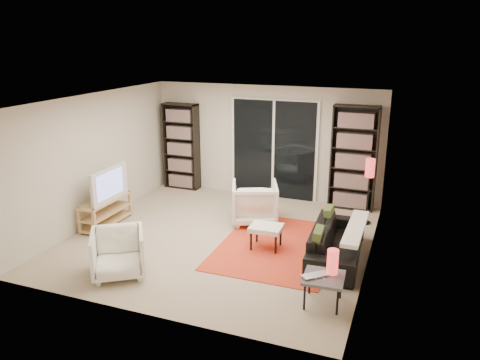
{
  "coord_description": "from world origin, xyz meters",
  "views": [
    {
      "loc": [
        2.99,
        -6.9,
        3.37
      ],
      "look_at": [
        0.25,
        0.3,
        1.0
      ],
      "focal_mm": 35.0,
      "sensor_mm": 36.0,
      "label": 1
    }
  ],
  "objects_px": {
    "side_table": "(324,279)",
    "bookshelf_right": "(354,158)",
    "armchair_back": "(255,203)",
    "floor_lamp": "(369,175)",
    "armchair_front": "(118,253)",
    "sofa": "(337,242)",
    "bookshelf_left": "(181,146)",
    "tv_stand": "(106,211)",
    "ottoman": "(266,229)"
  },
  "relations": [
    {
      "from": "sofa",
      "to": "armchair_back",
      "type": "xyz_separation_m",
      "value": [
        -1.71,
        0.98,
        0.11
      ]
    },
    {
      "from": "bookshelf_left",
      "to": "tv_stand",
      "type": "bearing_deg",
      "value": -96.44
    },
    {
      "from": "bookshelf_left",
      "to": "armchair_front",
      "type": "xyz_separation_m",
      "value": [
        1.07,
        -4.07,
        -0.63
      ]
    },
    {
      "from": "ottoman",
      "to": "bookshelf_left",
      "type": "bearing_deg",
      "value": 139.04
    },
    {
      "from": "sofa",
      "to": "side_table",
      "type": "relative_size",
      "value": 3.41
    },
    {
      "from": "armchair_front",
      "to": "floor_lamp",
      "type": "relative_size",
      "value": 0.61
    },
    {
      "from": "tv_stand",
      "to": "ottoman",
      "type": "bearing_deg",
      "value": 1.34
    },
    {
      "from": "bookshelf_right",
      "to": "armchair_back",
      "type": "height_order",
      "value": "bookshelf_right"
    },
    {
      "from": "bookshelf_right",
      "to": "tv_stand",
      "type": "distance_m",
      "value": 4.9
    },
    {
      "from": "bookshelf_right",
      "to": "side_table",
      "type": "xyz_separation_m",
      "value": [
        0.18,
        -3.79,
        -0.69
      ]
    },
    {
      "from": "bookshelf_left",
      "to": "sofa",
      "type": "distance_m",
      "value": 4.69
    },
    {
      "from": "bookshelf_right",
      "to": "floor_lamp",
      "type": "relative_size",
      "value": 1.68
    },
    {
      "from": "armchair_back",
      "to": "bookshelf_left",
      "type": "bearing_deg",
      "value": -53.28
    },
    {
      "from": "tv_stand",
      "to": "side_table",
      "type": "relative_size",
      "value": 2.14
    },
    {
      "from": "ottoman",
      "to": "side_table",
      "type": "height_order",
      "value": "same"
    },
    {
      "from": "armchair_back",
      "to": "side_table",
      "type": "xyz_separation_m",
      "value": [
        1.77,
        -2.37,
        -0.03
      ]
    },
    {
      "from": "armchair_back",
      "to": "sofa",
      "type": "bearing_deg",
      "value": 129.01
    },
    {
      "from": "bookshelf_right",
      "to": "armchair_front",
      "type": "distance_m",
      "value": 4.98
    },
    {
      "from": "armchair_front",
      "to": "side_table",
      "type": "distance_m",
      "value": 2.97
    },
    {
      "from": "tv_stand",
      "to": "armchair_front",
      "type": "bearing_deg",
      "value": -48.92
    },
    {
      "from": "tv_stand",
      "to": "sofa",
      "type": "relative_size",
      "value": 0.63
    },
    {
      "from": "tv_stand",
      "to": "armchair_front",
      "type": "xyz_separation_m",
      "value": [
        1.35,
        -1.55,
        0.08
      ]
    },
    {
      "from": "armchair_back",
      "to": "floor_lamp",
      "type": "xyz_separation_m",
      "value": [
        1.98,
        0.68,
        0.55
      ]
    },
    {
      "from": "bookshelf_right",
      "to": "ottoman",
      "type": "relative_size",
      "value": 3.92
    },
    {
      "from": "bookshelf_right",
      "to": "sofa",
      "type": "xyz_separation_m",
      "value": [
        0.12,
        -2.41,
        -0.78
      ]
    },
    {
      "from": "bookshelf_left",
      "to": "bookshelf_right",
      "type": "xyz_separation_m",
      "value": [
        3.85,
        -0.0,
        0.07
      ]
    },
    {
      "from": "sofa",
      "to": "side_table",
      "type": "bearing_deg",
      "value": 179.9
    },
    {
      "from": "bookshelf_left",
      "to": "tv_stand",
      "type": "height_order",
      "value": "bookshelf_left"
    },
    {
      "from": "bookshelf_right",
      "to": "side_table",
      "type": "distance_m",
      "value": 3.86
    },
    {
      "from": "ottoman",
      "to": "floor_lamp",
      "type": "bearing_deg",
      "value": 49.97
    },
    {
      "from": "bookshelf_left",
      "to": "floor_lamp",
      "type": "relative_size",
      "value": 1.56
    },
    {
      "from": "side_table",
      "to": "bookshelf_right",
      "type": "bearing_deg",
      "value": 92.71
    },
    {
      "from": "sofa",
      "to": "bookshelf_left",
      "type": "bearing_deg",
      "value": 56.19
    },
    {
      "from": "floor_lamp",
      "to": "armchair_back",
      "type": "bearing_deg",
      "value": -161.11
    },
    {
      "from": "armchair_back",
      "to": "ottoman",
      "type": "bearing_deg",
      "value": 97.48
    },
    {
      "from": "tv_stand",
      "to": "side_table",
      "type": "xyz_separation_m",
      "value": [
        4.31,
        -1.27,
        0.1
      ]
    },
    {
      "from": "tv_stand",
      "to": "ottoman",
      "type": "xyz_separation_m",
      "value": [
        3.1,
        0.07,
        0.08
      ]
    },
    {
      "from": "tv_stand",
      "to": "armchair_back",
      "type": "relative_size",
      "value": 1.38
    },
    {
      "from": "bookshelf_right",
      "to": "sofa",
      "type": "distance_m",
      "value": 2.53
    },
    {
      "from": "side_table",
      "to": "floor_lamp",
      "type": "distance_m",
      "value": 3.11
    },
    {
      "from": "bookshelf_left",
      "to": "sofa",
      "type": "height_order",
      "value": "bookshelf_left"
    },
    {
      "from": "sofa",
      "to": "floor_lamp",
      "type": "height_order",
      "value": "floor_lamp"
    },
    {
      "from": "floor_lamp",
      "to": "ottoman",
      "type": "bearing_deg",
      "value": -130.03
    },
    {
      "from": "tv_stand",
      "to": "floor_lamp",
      "type": "distance_m",
      "value": 4.91
    },
    {
      "from": "bookshelf_left",
      "to": "armchair_front",
      "type": "height_order",
      "value": "bookshelf_left"
    },
    {
      "from": "armchair_front",
      "to": "side_table",
      "type": "height_order",
      "value": "armchair_front"
    },
    {
      "from": "ottoman",
      "to": "tv_stand",
      "type": "bearing_deg",
      "value": -178.66
    },
    {
      "from": "bookshelf_left",
      "to": "sofa",
      "type": "bearing_deg",
      "value": -31.24
    },
    {
      "from": "ottoman",
      "to": "side_table",
      "type": "xyz_separation_m",
      "value": [
        1.21,
        -1.35,
        0.02
      ]
    },
    {
      "from": "bookshelf_left",
      "to": "tv_stand",
      "type": "distance_m",
      "value": 2.63
    }
  ]
}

